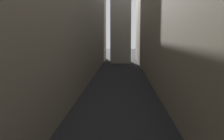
# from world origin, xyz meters

# --- Properties ---
(ground_plane) EXTENTS (264.00, 264.00, 0.00)m
(ground_plane) POSITION_xyz_m (0.00, 48.00, 0.00)
(ground_plane) COLOR black
(building_block_left) EXTENTS (12.05, 108.00, 23.93)m
(building_block_left) POSITION_xyz_m (-11.53, 50.00, 11.97)
(building_block_left) COLOR #756B5B
(building_block_left) RESTS_ON ground
(building_block_right) EXTENTS (12.66, 108.00, 20.76)m
(building_block_right) POSITION_xyz_m (11.83, 50.00, 10.38)
(building_block_right) COLOR gray
(building_block_right) RESTS_ON ground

